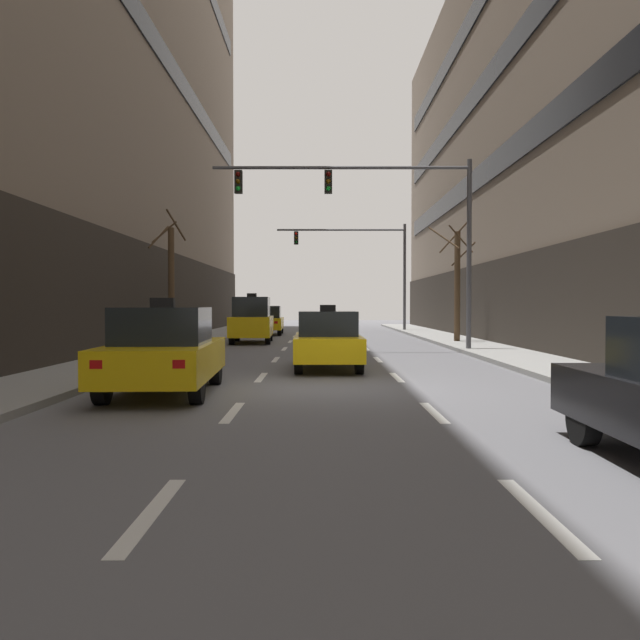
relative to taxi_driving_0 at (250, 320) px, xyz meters
The scene contains 29 objects.
ground_plane 16.41m from the taxi_driving_0, 78.23° to the right, with size 120.00×120.00×0.00m, color slate.
sidewalk_left 16.30m from the taxi_driving_0, 99.86° to the right, with size 2.51×80.00×0.14m, color gray.
sidewalk_right 18.64m from the taxi_driving_0, 59.44° to the right, with size 2.51×80.00×0.14m, color gray.
lane_stripe_l1_s2 24.11m from the taxi_driving_0, 85.92° to the right, with size 0.16×2.00×0.01m, color silver.
lane_stripe_l1_s3 19.14m from the taxi_driving_0, 84.85° to the right, with size 0.16×2.00×0.01m, color silver.
lane_stripe_l1_s4 14.17m from the taxi_driving_0, 83.03° to the right, with size 0.16×2.00×0.01m, color silver.
lane_stripe_l1_s5 9.25m from the taxi_driving_0, 79.24° to the right, with size 0.16×2.00×0.01m, color silver.
lane_stripe_l1_s6 4.50m from the taxi_driving_0, 66.94° to the right, with size 0.16×2.00×0.01m, color silver.
lane_stripe_l1_s7 2.23m from the taxi_driving_0, 29.47° to the left, with size 0.16×2.00×0.01m, color silver.
lane_stripe_l1_s8 6.30m from the taxi_driving_0, 73.96° to the left, with size 0.16×2.00×0.01m, color silver.
lane_stripe_l1_s9 11.15m from the taxi_driving_0, 81.11° to the left, with size 0.16×2.00×0.01m, color silver.
lane_stripe_l1_s10 16.10m from the taxi_driving_0, 83.87° to the left, with size 0.16×2.00×0.01m, color silver.
lane_stripe_l2_s2 24.56m from the taxi_driving_0, 78.33° to the right, with size 0.16×2.00×0.01m, color silver.
lane_stripe_l2_s3 19.69m from the taxi_driving_0, 75.38° to the right, with size 0.16×2.00×0.01m, color silver.
lane_stripe_l2_s4 14.92m from the taxi_driving_0, 70.52° to the right, with size 0.16×2.00×0.01m, color silver.
lane_stripe_l2_s5 10.36m from the taxi_driving_0, 61.21° to the right, with size 0.16×2.00×0.01m, color silver.
lane_stripe_l2_s6 6.48m from the taxi_driving_0, 39.08° to the right, with size 0.16×2.00×0.01m, color silver.
lane_stripe_l2_s7 5.16m from the taxi_driving_0, 11.06° to the left, with size 0.16×2.00×0.01m, color silver.
lane_stripe_l2_s8 7.83m from the taxi_driving_0, 50.26° to the left, with size 0.16×2.00×0.01m, color silver.
lane_stripe_l2_s9 12.08m from the taxi_driving_0, 65.66° to the left, with size 0.16×2.00×0.01m, color silver.
lane_stripe_l2_s10 16.76m from the taxi_driving_0, 72.74° to the left, with size 0.16×2.00×0.01m, color silver.
taxi_driving_0 is the anchor object (origin of this frame).
taxi_driving_1 12.55m from the taxi_driving_0, 74.61° to the right, with size 1.80×4.21×1.74m.
taxi_driving_2 8.00m from the taxi_driving_0, 90.00° to the left, with size 1.97×4.52×1.86m.
taxi_driving_3 16.87m from the taxi_driving_0, 89.70° to the right, with size 2.09×4.59×1.88m.
traffic_signal_0 8.93m from the taxi_driving_0, 46.84° to the right, with size 9.51×0.35×6.94m.
traffic_signal_1 14.18m from the taxi_driving_0, 63.00° to the left, with size 8.35×0.35×6.83m.
street_tree_1 9.41m from the taxi_driving_0, ahead, with size 2.12×2.12×5.49m.
street_tree_2 5.77m from the taxi_driving_0, 117.27° to the right, with size 1.40×1.40×5.17m.
Camera 1 is at (-0.21, -13.31, 1.74)m, focal length 35.98 mm.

